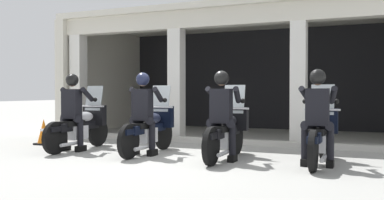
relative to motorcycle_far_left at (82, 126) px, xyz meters
name	(u,v)px	position (x,y,z in m)	size (l,w,h in m)	color
ground_plane	(232,140)	(2.42, 2.83, -0.50)	(80.00, 80.00, 0.00)	#999993
station_building	(258,59)	(2.55, 4.91, 1.67)	(10.37, 4.58, 3.42)	black
kerb_strip	(227,141)	(2.55, 2.08, -0.44)	(9.87, 0.24, 0.12)	#B7B5AD
motorcycle_far_left	(82,126)	(0.00, 0.00, 0.00)	(0.62, 2.04, 1.35)	black
police_officer_far_left	(73,105)	(0.00, -0.28, 0.44)	(0.63, 0.61, 1.58)	black
motorcycle_center_left	(150,128)	(1.61, 0.07, 0.00)	(0.62, 2.04, 1.35)	black
police_officer_center_left	(143,106)	(1.61, -0.22, 0.44)	(0.63, 0.61, 1.58)	black
motorcycle_center_right	(227,131)	(3.23, 0.00, 0.00)	(0.62, 2.04, 1.35)	black
police_officer_center_right	(222,108)	(3.22, -0.28, 0.44)	(0.63, 0.61, 1.58)	black
motorcycle_far_right	(320,134)	(4.84, 0.10, 0.00)	(0.62, 2.04, 1.35)	black
police_officer_far_right	(318,109)	(4.84, -0.19, 0.44)	(0.63, 0.61, 1.58)	black
traffic_cone_flank	(44,132)	(-1.31, 0.32, -0.21)	(0.34, 0.34, 0.59)	black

